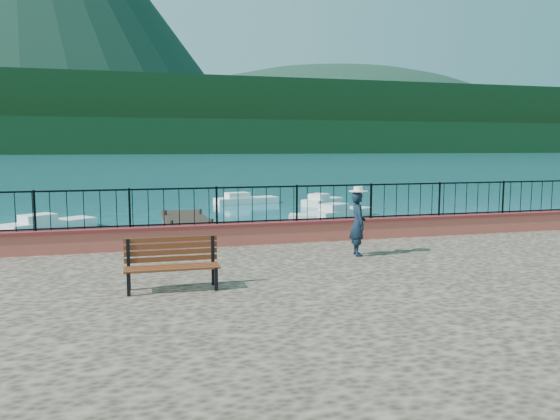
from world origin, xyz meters
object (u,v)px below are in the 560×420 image
boat_0 (81,242)px  boat_5 (323,199)px  boat_1 (315,223)px  person (358,224)px  park_bench (172,274)px  boat_3 (51,221)px  boat_4 (246,198)px  boat_2 (341,210)px

boat_0 → boat_5: (13.96, 13.04, 0.00)m
boat_0 → boat_1: bearing=0.6°
person → boat_1: (2.81, 11.01, -1.57)m
person → boat_1: bearing=-6.4°
park_bench → boat_0: 10.85m
boat_0 → boat_3: 6.54m
park_bench → boat_4: 26.59m
boat_5 → boat_2: bearing=-140.2°
boat_1 → boat_5: size_ratio=1.11×
boat_3 → boat_4: 14.17m
person → boat_4: 23.80m
boat_0 → boat_3: size_ratio=0.87×
park_bench → boat_3: park_bench is taller
boat_4 → boat_5: same height
boat_0 → boat_1: 10.05m
boat_2 → boat_3: 14.57m
park_bench → boat_5: size_ratio=0.52×
park_bench → boat_4: park_bench is taller
boat_2 → boat_4: same height
boat_1 → boat_3: same height
boat_1 → boat_2: size_ratio=0.88×
boat_1 → boat_3: (-11.53, 3.79, 0.00)m
person → boat_3: bearing=38.4°
park_bench → boat_0: park_bench is taller
boat_0 → boat_2: same height
boat_4 → boat_5: bearing=-34.4°
park_bench → person: size_ratio=1.11×
boat_3 → boat_5: 17.13m
park_bench → boat_5: park_bench is taller
person → boat_4: person is taller
boat_2 → boat_5: same height
boat_1 → boat_4: 12.63m
boat_1 → boat_2: 5.36m
boat_0 → boat_5: same height
boat_4 → boat_0: bearing=-131.8°
boat_0 → boat_5: bearing=29.2°
boat_3 → person: bearing=-95.9°
boat_1 → boat_5: 11.35m
boat_0 → boat_2: 14.52m
boat_3 → boat_1: bearing=-54.6°
boat_0 → boat_4: 17.75m
boat_3 → boat_5: size_ratio=1.23×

